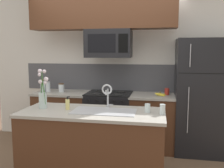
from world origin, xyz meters
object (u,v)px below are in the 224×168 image
Objects in this scene: stove_range at (109,119)px; storage_jar_tall at (43,85)px; microwave at (109,44)px; coffee_tin at (167,92)px; banana_bunch at (160,94)px; flower_vase at (43,96)px; refrigerator at (203,96)px; spare_glass at (162,109)px; storage_jar_short at (61,88)px; drinking_glass at (147,108)px; storage_jar_medium at (48,87)px; dish_soap_bottle at (68,104)px; sink_faucet at (107,93)px.

storage_jar_tall is (-1.19, -0.01, 0.56)m from stove_range.
coffee_tin is (0.96, 0.07, -0.78)m from microwave.
banana_bunch reaches higher than stove_range.
refrigerator is at bearing 30.19° from flower_vase.
banana_bunch is 1.60× the size of spare_glass.
storage_jar_short is 1.96m from drinking_glass.
coffee_tin is at bearing 45.30° from banana_bunch.
storage_jar_short is at bearing -179.31° from refrigerator.
refrigerator is 8.37× the size of storage_jar_tall.
storage_jar_medium is (0.10, -0.01, -0.02)m from storage_jar_tall.
dish_soap_bottle is at bearing -145.11° from refrigerator.
storage_jar_tall is at bearing 178.65° from banana_bunch.
flower_vase is at bearing -116.89° from microwave.
sink_faucet is 1.85× the size of dish_soap_bottle.
flower_vase reaches higher than banana_bunch.
storage_jar_tall is 0.34m from storage_jar_short.
spare_glass is (1.15, -0.03, -0.01)m from dish_soap_bottle.
storage_jar_tall is 1.97× the size of coffee_tin.
storage_jar_tall is at bearing 142.88° from sink_faucet.
storage_jar_tall is 1.53m from dish_soap_bottle.
drinking_glass is (1.80, -1.18, -0.04)m from storage_jar_medium.
stove_range is at bearing 175.97° from banana_bunch.
flower_vase is at bearing 178.28° from spare_glass.
sink_faucet reaches higher than dish_soap_bottle.
refrigerator is 16.51× the size of coffee_tin.
sink_faucet is at bearing -123.56° from banana_bunch.
storage_jar_medium is at bearing 124.19° from dish_soap_bottle.
stove_range is 7.84× the size of spare_glass.
flower_vase is (-1.56, -1.26, 0.10)m from coffee_tin.
coffee_tin is 2.01m from flower_vase.
sink_faucet is at bearing -140.94° from refrigerator.
microwave is 1.50× the size of flower_vase.
flower_vase is at bearing -63.95° from storage_jar_tall.
sink_faucet is 0.73m from spare_glass.
dish_soap_bottle is at bearing -178.20° from drinking_glass.
storage_jar_medium is (-1.10, -0.00, -0.74)m from microwave.
dish_soap_bottle is (-1.13, -1.17, 0.05)m from banana_bunch.
storage_jar_medium is at bearing -179.09° from refrigerator.
storage_jar_short is 0.81× the size of banana_bunch.
spare_glass is at bearing -31.11° from storage_jar_tall.
storage_jar_tall is 0.44× the size of flower_vase.
refrigerator is 11.83× the size of storage_jar_short.
dish_soap_bottle is at bearing -133.91° from banana_bunch.
storage_jar_short is at bearing 2.97° from storage_jar_medium.
storage_jar_short is 0.93× the size of dish_soap_bottle.
storage_jar_medium is at bearing -177.03° from storage_jar_short.
storage_jar_short reaches higher than banana_bunch.
banana_bunch is 0.16m from coffee_tin.
drinking_glass is at bearing -33.24° from storage_jar_medium.
refrigerator is 0.56m from coffee_tin.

